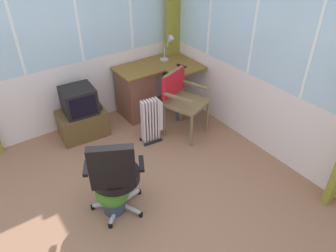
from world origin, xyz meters
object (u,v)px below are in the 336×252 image
tv_remote (181,66)px  space_heater (152,120)px  office_chair (114,174)px  wooden_armchair (179,94)px  desk_lamp (170,44)px  tv_on_stand (82,115)px  desk (138,91)px  potted_plant (113,192)px

tv_remote → space_heater: tv_remote is taller
office_chair → space_heater: size_ratio=1.48×
wooden_armchair → tv_remote: bearing=50.7°
desk_lamp → tv_on_stand: (-1.51, -0.02, -0.69)m
desk → tv_remote: 0.75m
wooden_armchair → office_chair: office_chair is taller
tv_on_stand → space_heater: 0.99m
tv_on_stand → wooden_armchair: bearing=-30.5°
space_heater → tv_remote: bearing=27.1°
desk → potted_plant: 1.93m
desk → desk_lamp: size_ratio=2.98×
desk → desk_lamp: desk_lamp is taller
tv_on_stand → space_heater: size_ratio=1.14×
tv_remote → potted_plant: size_ratio=0.32×
desk → desk_lamp: 0.85m
tv_on_stand → potted_plant: size_ratio=1.58×
tv_on_stand → office_chair: bearing=-99.7°
desk_lamp → potted_plant: size_ratio=0.84×
office_chair → space_heater: (0.98, 0.87, -0.22)m
tv_remote → space_heater: 0.98m
tv_on_stand → potted_plant: bearing=-100.5°
desk → office_chair: size_ratio=1.22×
wooden_armchair → desk: bearing=109.8°
space_heater → potted_plant: space_heater is taller
desk → desk_lamp: (0.60, 0.00, 0.61)m
tv_remote → tv_on_stand: size_ratio=0.20×
desk → wooden_armchair: (0.25, -0.71, 0.19)m
desk_lamp → office_chair: desk_lamp is taller
desk_lamp → tv_on_stand: size_ratio=0.53×
wooden_armchair → office_chair: bearing=-149.1°
desk → wooden_armchair: 0.77m
space_heater → potted_plant: bearing=-140.7°
desk → space_heater: (-0.19, -0.69, -0.08)m
tv_remote → desk_lamp: bearing=74.2°
desk_lamp → office_chair: bearing=-138.6°
office_chair → potted_plant: bearing=104.3°
tv_remote → space_heater: (-0.78, -0.40, -0.44)m
wooden_armchair → tv_on_stand: (-1.16, 0.68, -0.27)m
office_chair → tv_on_stand: office_chair is taller
desk_lamp → space_heater: desk_lamp is taller
wooden_armchair → space_heater: wooden_armchair is taller
wooden_armchair → potted_plant: wooden_armchair is taller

